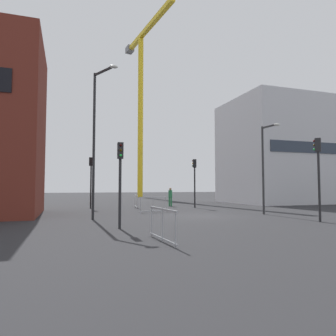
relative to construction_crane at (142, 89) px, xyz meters
name	(u,v)px	position (x,y,z in m)	size (l,w,h in m)	color
ground	(196,216)	(-4.40, -33.37, -18.49)	(160.00, 160.00, 0.00)	#28282B
office_block	(276,152)	(10.40, -21.69, -12.81)	(10.26, 9.76, 11.35)	silver
construction_crane	(142,89)	(0.00, 0.00, 0.00)	(3.66, 18.75, 28.46)	yellow
streetlamp_tall	(96,132)	(-10.46, -33.74, -13.74)	(1.11, 1.78, 8.09)	#232326
streetlamp_short	(265,161)	(0.22, -33.89, -15.04)	(0.44, 1.50, 5.73)	#2D2D30
traffic_light_median	(120,170)	(-9.79, -37.64, -16.00)	(0.25, 0.38, 3.68)	#232326
traffic_light_corner	(91,174)	(-10.02, -24.60, -15.68)	(0.39, 0.34, 4.20)	black
traffic_light_verge	(318,166)	(0.21, -38.32, -15.65)	(0.37, 0.37, 4.26)	#232326
traffic_light_island	(195,175)	(-1.61, -26.58, -15.74)	(0.39, 0.31, 4.11)	black
pedestrian_walking	(170,196)	(-2.95, -24.10, -17.52)	(0.34, 0.34, 1.67)	#2D844C
safety_barrier_rear	(153,204)	(-6.23, -30.11, -17.93)	(2.00, 0.17, 1.08)	#9EA0A5
safety_barrier_left_run	(162,224)	(-9.00, -41.22, -17.93)	(0.19, 2.42, 1.08)	#9EA0A5
safety_barrier_front	(136,201)	(-6.35, -25.22, -17.93)	(0.29, 2.18, 1.08)	#B2B5BA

